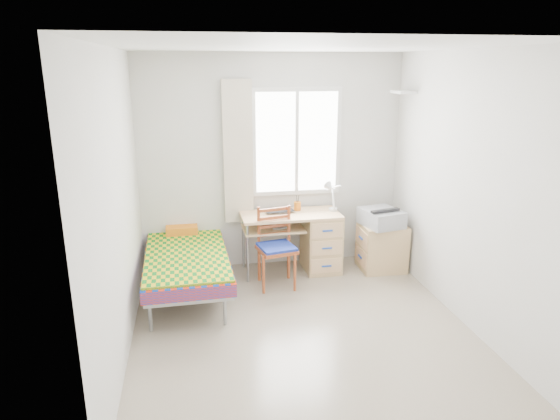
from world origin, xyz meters
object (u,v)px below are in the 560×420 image
Objects in this scene: cabinet at (382,247)px; printer at (381,217)px; desk at (315,239)px; bed at (186,255)px; chair at (276,242)px.

printer reaches higher than cabinet.
desk is 0.84m from printer.
desk is at bearing 156.09° from printer.
desk is 2.14× the size of printer.
bed is at bearing 170.40° from printer.
chair is 1.58× the size of cabinet.
printer is at bearing -137.65° from cabinet.
bed reaches higher than cabinet.
desk is (1.56, 0.27, 0.00)m from bed.
chair reaches higher than bed.
desk is at bearing 172.35° from cabinet.
bed is at bearing -175.51° from cabinet.
desk is at bearing 8.29° from bed.
cabinet is at bearing 2.01° from bed.
printer is (-0.04, -0.04, 0.39)m from cabinet.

